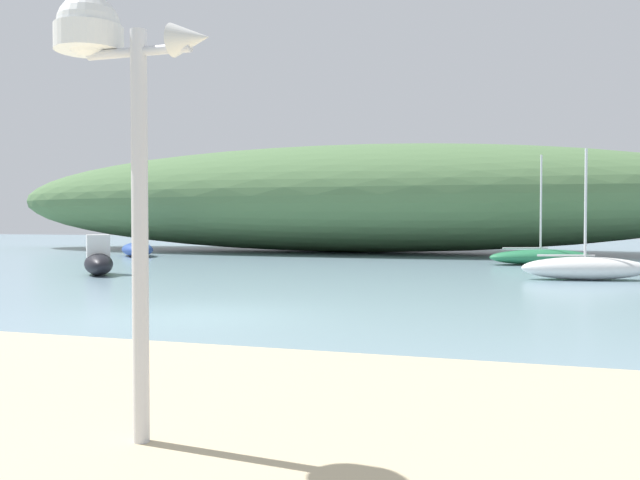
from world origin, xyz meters
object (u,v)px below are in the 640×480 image
Objects in this scene: mast_structure at (108,74)px; sailboat_west_reach at (540,257)px; sailboat_far_right at (585,268)px; sailboat_far_left at (137,249)px; motorboat_outer_mooring at (98,260)px.

sailboat_west_reach is at bearing 82.73° from mast_structure.
sailboat_west_reach is at bearing 100.04° from sailboat_far_right.
sailboat_far_left is 1.83× the size of motorboat_outer_mooring.
mast_structure is at bearing -97.27° from sailboat_west_reach.
sailboat_west_reach is (19.36, -0.57, -0.03)m from sailboat_far_left.
motorboat_outer_mooring is 0.55× the size of sailboat_west_reach.
mast_structure is 18.72m from motorboat_outer_mooring.
mast_structure is 0.72× the size of sailboat_far_left.
sailboat_west_reach reaches higher than mast_structure.
sailboat_far_left reaches higher than sailboat_far_right.
sailboat_far_left is at bearing 116.60° from motorboat_outer_mooring.
sailboat_far_right is 21.99m from sailboat_far_left.
sailboat_west_reach is at bearing 35.25° from motorboat_outer_mooring.
sailboat_west_reach reaches higher than motorboat_outer_mooring.
sailboat_far_left is (-20.61, 7.64, -0.01)m from sailboat_far_right.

